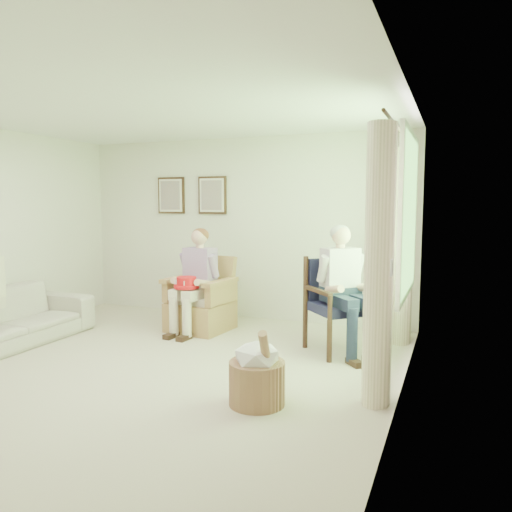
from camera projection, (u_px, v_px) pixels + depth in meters
name	position (u px, v px, depth m)	size (l,w,h in m)	color
floor	(129.00, 375.00, 4.85)	(5.50, 5.50, 0.00)	beige
back_wall	(241.00, 228.00, 7.24)	(5.00, 0.04, 2.60)	silver
right_wall	(398.00, 252.00, 3.78)	(0.04, 5.50, 2.60)	silver
ceiling	(121.00, 101.00, 4.57)	(5.00, 5.50, 0.02)	white
window	(409.00, 211.00, 4.87)	(0.13, 2.50, 1.63)	#2D6B23
curtain_left	(379.00, 267.00, 4.06)	(0.34, 0.34, 2.30)	beige
curtain_right	(403.00, 247.00, 5.87)	(0.34, 0.34, 2.30)	beige
framed_print_left	(171.00, 195.00, 7.59)	(0.45, 0.05, 0.55)	#382114
framed_print_right	(212.00, 195.00, 7.33)	(0.45, 0.05, 0.55)	#382114
wicker_armchair	(202.00, 307.00, 6.57)	(0.75, 0.75, 0.96)	tan
wood_armchair	(343.00, 301.00, 5.64)	(0.67, 0.63, 1.03)	black
sofa	(0.00, 320.00, 5.76)	(0.87, 2.23, 0.65)	beige
person_wicker	(196.00, 274.00, 6.40)	(0.40, 0.63, 1.31)	beige
person_dark	(341.00, 280.00, 5.46)	(0.40, 0.62, 1.40)	#1B233C
red_hat	(186.00, 283.00, 6.23)	(0.32, 0.32, 0.14)	red
hatbox	(257.00, 373.00, 4.12)	(0.56, 0.56, 0.69)	tan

